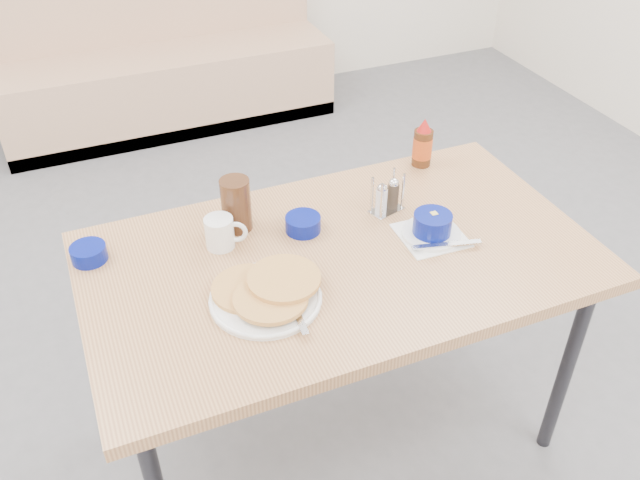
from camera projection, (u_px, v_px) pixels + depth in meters
name	position (u px, v px, depth m)	size (l,w,h in m)	color
booth_bench	(164.00, 63.00, 3.98)	(1.90, 0.56, 1.22)	tan
dining_table	(340.00, 272.00, 1.90)	(1.40, 0.80, 0.76)	tan
pancake_plate	(267.00, 293.00, 1.70)	(0.29, 0.31, 0.05)	white
coffee_mug	(221.00, 232.00, 1.87)	(0.12, 0.08, 0.09)	white
grits_setting	(432.00, 227.00, 1.91)	(0.20, 0.19, 0.08)	white
creamer_bowl	(89.00, 253.00, 1.83)	(0.10, 0.10, 0.04)	navy
butter_bowl	(303.00, 224.00, 1.94)	(0.10, 0.10, 0.05)	navy
amber_tumbler	(236.00, 205.00, 1.92)	(0.09, 0.09, 0.16)	#3F2414
condiment_caddy	(387.00, 199.00, 2.01)	(0.11, 0.08, 0.12)	silver
syrup_bottle	(423.00, 145.00, 2.21)	(0.06, 0.06, 0.17)	#47230F
sugar_wrapper	(275.00, 285.00, 1.76)	(0.04, 0.03, 0.00)	#FF5470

